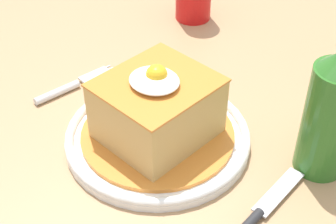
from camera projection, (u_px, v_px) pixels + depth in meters
name	position (u px, v px, depth m)	size (l,w,h in m)	color
dining_table	(212.00, 199.00, 0.72)	(1.39, 1.08, 0.73)	#A87F56
main_plate	(158.00, 136.00, 0.68)	(0.25, 0.25, 0.02)	white
sandwich_meal	(157.00, 111.00, 0.66)	(0.21, 0.21, 0.11)	orange
fork	(69.00, 87.00, 0.78)	(0.03, 0.14, 0.01)	silver
knife	(254.00, 219.00, 0.58)	(0.03, 0.17, 0.01)	#262628
beer_bottle_green	(333.00, 105.00, 0.59)	(0.06, 0.06, 0.27)	#2D6B23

